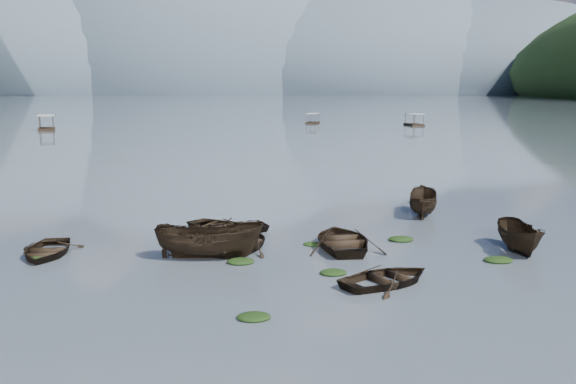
{
  "coord_description": "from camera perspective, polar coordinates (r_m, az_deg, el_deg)",
  "views": [
    {
      "loc": [
        -2.3,
        -21.28,
        7.41
      ],
      "look_at": [
        0.0,
        12.0,
        2.0
      ],
      "focal_mm": 40.0,
      "sensor_mm": 36.0,
      "label": 1
    }
  ],
  "objects": [
    {
      "name": "haze_mtn_a",
      "position": [
        956.67,
        -19.79,
        8.24
      ],
      "size": [
        520.0,
        520.0,
        280.0
      ],
      "primitive_type": "ellipsoid",
      "color": "#475666",
      "rests_on": "ground"
    },
    {
      "name": "ground_plane",
      "position": [
        22.65,
        2.12,
        -9.9
      ],
      "size": [
        2400.0,
        2400.0,
        0.0
      ],
      "primitive_type": "plane",
      "color": "#535C67"
    },
    {
      "name": "rowboat_8",
      "position": [
        38.88,
        11.83,
        -1.97
      ],
      "size": [
        2.81,
        4.63,
        1.68
      ],
      "primitive_type": "imported",
      "rotation": [
        0.0,
        0.0,
        2.85
      ],
      "color": "black",
      "rests_on": "ground"
    },
    {
      "name": "weed_clump_1",
      "position": [
        26.13,
        4.05,
        -7.29
      ],
      "size": [
        1.11,
        0.89,
        0.24
      ],
      "primitive_type": "ellipsoid",
      "color": "black",
      "rests_on": "ground"
    },
    {
      "name": "rowboat_5",
      "position": [
        31.5,
        19.88,
        -4.95
      ],
      "size": [
        1.99,
        4.27,
        1.59
      ],
      "primitive_type": "imported",
      "rotation": [
        0.0,
        0.0,
        -0.11
      ],
      "color": "black",
      "rests_on": "ground"
    },
    {
      "name": "pontoon_centre",
      "position": [
        136.72,
        2.21,
        6.11
      ],
      "size": [
        3.66,
        5.77,
        2.06
      ],
      "primitive_type": null,
      "rotation": [
        0.0,
        0.0,
        -0.29
      ],
      "color": "black",
      "rests_on": "ground"
    },
    {
      "name": "pontoon_left",
      "position": [
        122.81,
        -20.65,
        5.17
      ],
      "size": [
        4.49,
        7.23,
        2.58
      ],
      "primitive_type": null,
      "rotation": [
        0.0,
        0.0,
        0.27
      ],
      "color": "black",
      "rests_on": "ground"
    },
    {
      "name": "haze_mtn_c",
      "position": [
        932.23,
        4.89,
        8.73
      ],
      "size": [
        520.0,
        520.0,
        260.0
      ],
      "primitive_type": "ellipsoid",
      "color": "#475666",
      "rests_on": "ground"
    },
    {
      "name": "rowboat_2",
      "position": [
        28.66,
        -6.98,
        -5.84
      ],
      "size": [
        4.99,
        2.27,
        1.87
      ],
      "primitive_type": "imported",
      "rotation": [
        0.0,
        0.0,
        1.48
      ],
      "color": "black",
      "rests_on": "ground"
    },
    {
      "name": "haze_mtn_b",
      "position": [
        923.11,
        -7.62,
        8.68
      ],
      "size": [
        520.0,
        520.0,
        340.0
      ],
      "primitive_type": "ellipsoid",
      "color": "#475666",
      "rests_on": "ground"
    },
    {
      "name": "rowboat_1",
      "position": [
        30.23,
        -4.02,
        -5.0
      ],
      "size": [
        4.47,
        5.21,
        0.91
      ],
      "primitive_type": "imported",
      "rotation": [
        0.0,
        0.0,
        2.78
      ],
      "color": "black",
      "rests_on": "ground"
    },
    {
      "name": "rowboat_0",
      "position": [
        30.92,
        -20.67,
        -5.26
      ],
      "size": [
        3.06,
        4.17,
        0.84
      ],
      "primitive_type": "imported",
      "rotation": [
        0.0,
        0.0,
        0.04
      ],
      "color": "black",
      "rests_on": "ground"
    },
    {
      "name": "weed_clump_3",
      "position": [
        30.78,
        2.15,
        -4.73
      ],
      "size": [
        0.87,
        0.74,
        0.19
      ],
      "primitive_type": "ellipsoid",
      "color": "black",
      "rests_on": "ground"
    },
    {
      "name": "rowboat_3",
      "position": [
        30.54,
        4.88,
        -4.86
      ],
      "size": [
        3.64,
        5.07,
        1.04
      ],
      "primitive_type": "imported",
      "rotation": [
        0.0,
        0.0,
        3.15
      ],
      "color": "black",
      "rests_on": "ground"
    },
    {
      "name": "pontoon_right",
      "position": [
        131.54,
        11.13,
        5.82
      ],
      "size": [
        2.86,
        6.13,
        2.29
      ],
      "primitive_type": null,
      "rotation": [
        0.0,
        0.0,
        0.06
      ],
      "color": "black",
      "rests_on": "ground"
    },
    {
      "name": "weed_clump_5",
      "position": [
        30.35,
        -21.48,
        -5.57
      ],
      "size": [
        0.9,
        0.73,
        0.19
      ],
      "primitive_type": "ellipsoid",
      "color": "black",
      "rests_on": "ground"
    },
    {
      "name": "weed_clump_7",
      "position": [
        32.1,
        10.0,
        -4.28
      ],
      "size": [
        1.25,
        1.0,
        0.27
      ],
      "primitive_type": "ellipsoid",
      "color": "black",
      "rests_on": "ground"
    },
    {
      "name": "weed_clump_6",
      "position": [
        29.42,
        5.79,
        -5.43
      ],
      "size": [
        1.0,
        0.84,
        0.21
      ],
      "primitive_type": "ellipsoid",
      "color": "black",
      "rests_on": "ground"
    },
    {
      "name": "weed_clump_2",
      "position": [
        21.29,
        -3.05,
        -11.18
      ],
      "size": [
        1.13,
        0.9,
        0.24
      ],
      "primitive_type": "ellipsoid",
      "color": "black",
      "rests_on": "ground"
    },
    {
      "name": "haze_mtn_d",
      "position": [
        976.05,
        15.51,
        8.45
      ],
      "size": [
        520.0,
        520.0,
        220.0
      ],
      "primitive_type": "ellipsoid",
      "color": "#475666",
      "rests_on": "ground"
    },
    {
      "name": "weed_clump_4",
      "position": [
        29.34,
        18.19,
        -5.89
      ],
      "size": [
        1.26,
        1.0,
        0.26
      ],
      "primitive_type": "ellipsoid",
      "color": "black",
      "rests_on": "ground"
    },
    {
      "name": "rowboat_7",
      "position": [
        33.41,
        -5.44,
        -3.64
      ],
      "size": [
        4.98,
        4.18,
        0.88
      ],
      "primitive_type": "imported",
      "rotation": [
        0.0,
        0.0,
        5.01
      ],
      "color": "black",
      "rests_on": "ground"
    },
    {
      "name": "weed_clump_0",
      "position": [
        27.73,
        -4.23,
        -6.31
      ],
      "size": [
        1.2,
        0.98,
        0.26
      ],
      "primitive_type": "ellipsoid",
      "color": "black",
      "rests_on": "ground"
    },
    {
      "name": "rowboat_4",
      "position": [
        25.12,
        8.85,
        -8.06
      ],
      "size": [
        4.94,
        4.49,
        0.84
      ],
      "primitive_type": "imported",
      "rotation": [
        0.0,
        0.0,
        2.08
      ],
      "color": "black",
      "rests_on": "ground"
    },
    {
      "name": "rowboat_6",
      "position": [
        33.59,
        -5.73,
        -3.58
      ],
      "size": [
        5.4,
        5.34,
        0.92
      ],
      "primitive_type": "imported",
      "rotation": [
        0.0,
        0.0,
        0.82
      ],
      "color": "black",
      "rests_on": "ground"
    }
  ]
}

